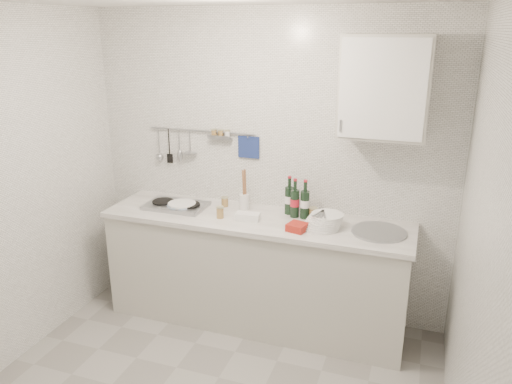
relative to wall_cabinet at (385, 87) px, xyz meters
The scene contains 15 objects.
back_wall 1.15m from the wall_cabinet, 168.67° to the left, with size 3.00×0.02×2.50m, color silver.
wall_right 1.53m from the wall_cabinet, 63.80° to the right, with size 0.02×2.80×2.50m, color silver.
counter 1.76m from the wall_cabinet, behind, with size 2.44×0.64×0.96m.
wall_rail 1.59m from the wall_cabinet, behind, with size 0.98×0.09×0.34m.
wall_cabinet is the anchor object (origin of this frame).
plate_stack_hob 1.85m from the wall_cabinet, behind, with size 0.25×0.25×0.05m.
plate_stack_sink 1.05m from the wall_cabinet, 156.32° to the right, with size 0.30×0.29×0.11m.
wine_bottles 1.07m from the wall_cabinet, behind, with size 0.21×0.13×0.31m.
butter_dish 1.39m from the wall_cabinet, 168.15° to the right, with size 0.19×0.09×0.06m, color white.
strawberry_punnet 1.16m from the wall_cabinet, 152.24° to the right, with size 0.13×0.13×0.05m, color red.
utensil_crock 1.42m from the wall_cabinet, behind, with size 0.08×0.08×0.35m.
jar_a 1.58m from the wall_cabinet, behind, with size 0.06×0.06×0.08m.
jar_b 1.11m from the wall_cabinet, behind, with size 0.06×0.06×0.08m.
jar_c 1.09m from the wall_cabinet, behind, with size 0.07×0.07×0.09m.
jar_d 1.54m from the wall_cabinet, 169.04° to the right, with size 0.06×0.06×0.09m.
Camera 1 is at (1.21, -2.36, 2.34)m, focal length 35.00 mm.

